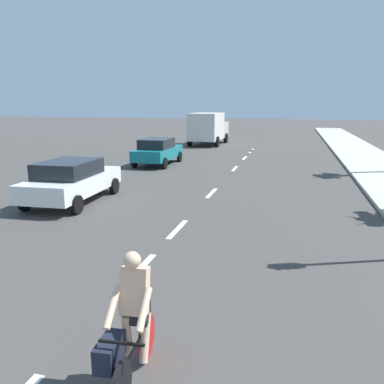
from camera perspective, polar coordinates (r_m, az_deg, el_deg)
The scene contains 12 objects.
ground_plane at distance 19.93m, azimuth 5.13°, elevation 2.26°, with size 160.00×160.00×0.00m, color #423F3D.
lane_stripe_2 at distance 8.93m, azimuth -7.61°, elevation -11.04°, with size 0.16×1.80×0.01m, color white.
lane_stripe_3 at distance 11.54m, azimuth -2.12°, elevation -5.39°, with size 0.16×1.80×0.01m, color white.
lane_stripe_4 at distance 16.15m, azimuth 2.85°, elevation -0.15°, with size 0.16×1.80×0.01m, color white.
lane_stripe_5 at distance 22.42m, azimuth 6.21°, elevation 3.41°, with size 0.16×1.80×0.01m, color white.
lane_stripe_6 at distance 26.93m, azimuth 7.64°, elevation 4.92°, with size 0.16×1.80×0.01m, color white.
lane_stripe_7 at distance 30.72m, azimuth 8.52°, elevation 5.83°, with size 0.16×1.80×0.01m, color white.
lane_stripe_8 at distance 31.58m, azimuth 8.69°, elevation 6.01°, with size 0.16×1.80×0.01m, color white.
cyclist at distance 5.29m, azimuth -9.08°, elevation -18.76°, with size 0.65×1.71×1.82m.
parked_car_white at distance 15.18m, azimuth -17.04°, elevation 1.71°, with size 2.26×4.66×1.57m.
parked_car_teal at distance 23.74m, azimuth -5.00°, elevation 5.98°, with size 2.02×4.34×1.57m.
delivery_truck at distance 35.53m, azimuth 2.38°, elevation 9.30°, with size 2.79×6.29×2.80m.
Camera 1 is at (3.15, 0.65, 3.58)m, focal length 36.79 mm.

